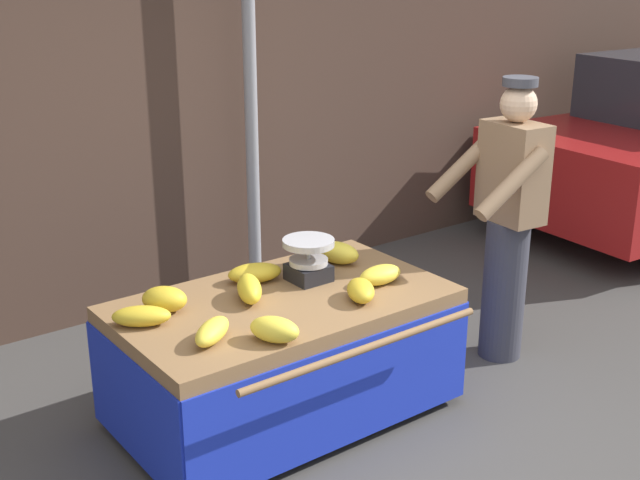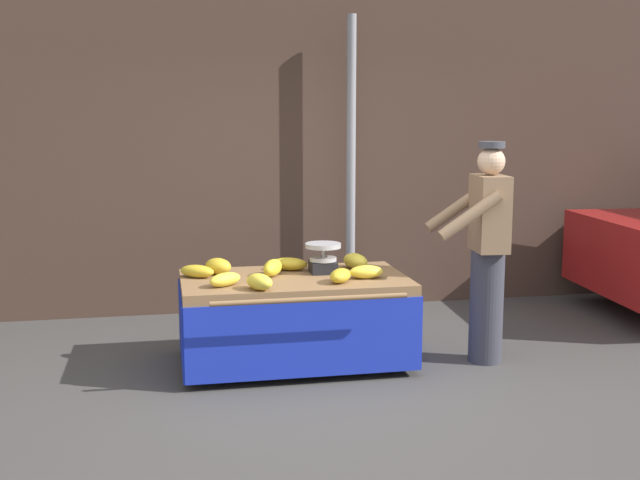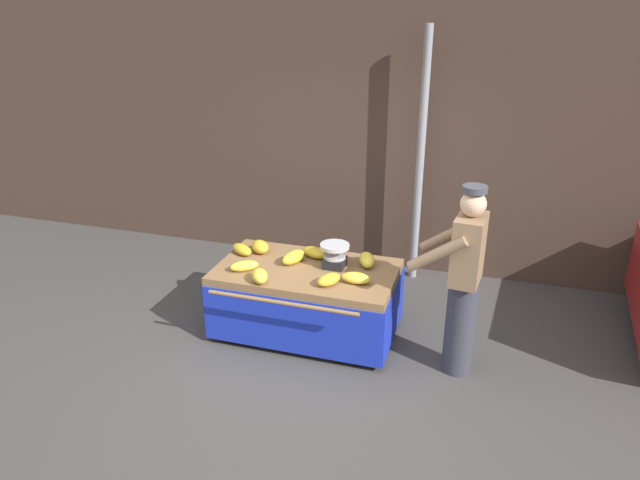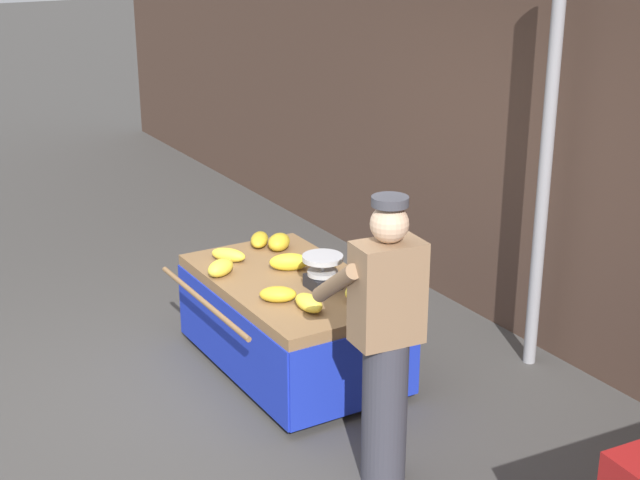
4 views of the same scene
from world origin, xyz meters
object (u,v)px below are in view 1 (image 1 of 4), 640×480
at_px(weighing_scale, 309,260).
at_px(banana_bunch_2, 361,291).
at_px(banana_bunch_0, 212,331).
at_px(banana_bunch_6, 275,329).
at_px(banana_bunch_7, 255,273).
at_px(banana_bunch_8, 337,253).
at_px(banana_cart, 283,330).
at_px(banana_bunch_5, 249,289).
at_px(banana_bunch_3, 380,275).
at_px(vendor_person, 508,221).
at_px(banana_bunch_1, 164,299).
at_px(banana_bunch_4, 141,316).
at_px(street_pole, 251,100).

xyz_separation_m(weighing_scale, banana_bunch_2, (0.05, -0.38, -0.07)).
xyz_separation_m(banana_bunch_0, banana_bunch_6, (0.23, -0.17, 0.01)).
bearing_deg(banana_bunch_7, weighing_scale, -32.95).
distance_m(banana_bunch_2, banana_bunch_7, 0.61).
relative_size(weighing_scale, banana_bunch_8, 1.04).
height_order(banana_cart, banana_bunch_0, banana_bunch_0).
bearing_deg(banana_bunch_7, banana_bunch_6, -115.68).
height_order(banana_cart, banana_bunch_5, banana_bunch_5).
bearing_deg(banana_bunch_5, banana_bunch_8, 12.69).
height_order(banana_bunch_2, banana_bunch_8, banana_bunch_8).
bearing_deg(banana_bunch_3, banana_bunch_2, -154.58).
bearing_deg(banana_cart, vendor_person, -8.22).
bearing_deg(banana_bunch_8, banana_bunch_3, -91.56).
xyz_separation_m(banana_cart, banana_bunch_6, (-0.31, -0.39, 0.24)).
xyz_separation_m(banana_bunch_1, banana_bunch_7, (0.57, 0.06, -0.01)).
relative_size(banana_bunch_5, banana_bunch_6, 1.18).
bearing_deg(banana_bunch_8, vendor_person, -25.36).
bearing_deg(banana_bunch_4, banana_bunch_2, -20.82).
bearing_deg(street_pole, banana_bunch_3, -99.51).
xyz_separation_m(banana_bunch_0, banana_bunch_1, (-0.02, 0.43, 0.01)).
relative_size(street_pole, banana_bunch_0, 10.39).
distance_m(banana_cart, banana_bunch_0, 0.63).
distance_m(weighing_scale, banana_bunch_6, 0.76).
bearing_deg(banana_bunch_1, banana_bunch_2, -28.76).
xyz_separation_m(banana_bunch_6, banana_bunch_8, (0.85, 0.62, 0.00)).
height_order(street_pole, banana_bunch_2, street_pole).
bearing_deg(vendor_person, street_pole, 110.43).
xyz_separation_m(banana_bunch_2, banana_bunch_7, (-0.30, 0.53, -0.00)).
bearing_deg(banana_cart, banana_bunch_3, -16.67).
distance_m(banana_bunch_4, banana_bunch_6, 0.66).
height_order(banana_bunch_3, banana_bunch_8, banana_bunch_8).
bearing_deg(banana_cart, banana_bunch_1, 159.45).
bearing_deg(banana_bunch_2, banana_bunch_3, 25.42).
height_order(weighing_scale, banana_bunch_6, weighing_scale).
xyz_separation_m(banana_cart, banana_bunch_8, (0.54, 0.23, 0.25)).
xyz_separation_m(street_pole, banana_bunch_0, (-1.35, -1.77, -0.68)).
xyz_separation_m(weighing_scale, banana_bunch_0, (-0.79, -0.33, -0.07)).
xyz_separation_m(banana_bunch_0, vendor_person, (2.01, 0.01, 0.13)).
relative_size(banana_bunch_5, banana_bunch_7, 0.97).
relative_size(banana_bunch_4, banana_bunch_6, 1.17).
xyz_separation_m(banana_bunch_7, banana_bunch_8, (0.53, -0.04, 0.01)).
distance_m(banana_bunch_5, vendor_person, 1.65).
xyz_separation_m(banana_bunch_1, banana_bunch_4, (-0.16, -0.08, -0.02)).
height_order(banana_bunch_4, banana_bunch_8, banana_bunch_8).
height_order(banana_bunch_1, banana_bunch_5, banana_bunch_1).
bearing_deg(banana_bunch_8, banana_bunch_5, -167.31).
distance_m(street_pole, vendor_person, 1.95).
height_order(banana_bunch_8, vendor_person, vendor_person).
xyz_separation_m(banana_cart, banana_bunch_4, (-0.73, 0.13, 0.23)).
xyz_separation_m(street_pole, banana_bunch_3, (-0.28, -1.70, -0.68)).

